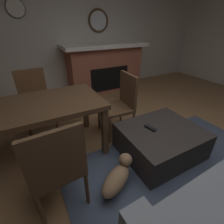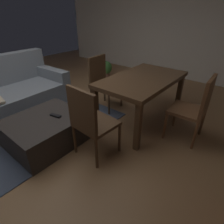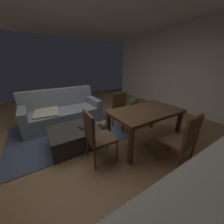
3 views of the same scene
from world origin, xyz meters
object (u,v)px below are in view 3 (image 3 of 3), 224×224
at_px(potted_plant, 133,102).
at_px(small_dog, 102,125).
at_px(couch, 62,112).
at_px(dining_table, 145,114).
at_px(dining_chair_west, 96,135).
at_px(dining_chair_north, 122,109).
at_px(dining_chair_south, 183,138).
at_px(tv_remote, 81,128).
at_px(ottoman_coffee_table, 75,136).

xyz_separation_m(potted_plant, small_dog, (-1.79, -0.91, -0.10)).
bearing_deg(couch, dining_table, -56.55).
height_order(dining_chair_west, dining_chair_north, same).
bearing_deg(dining_chair_south, tv_remote, 129.76).
relative_size(ottoman_coffee_table, dining_table, 0.67).
height_order(tv_remote, potted_plant, potted_plant).
xyz_separation_m(ottoman_coffee_table, dining_table, (1.31, -0.69, 0.46)).
height_order(dining_chair_north, dining_chair_south, same).
relative_size(couch, tv_remote, 12.86).
relative_size(dining_chair_north, potted_plant, 1.99).
xyz_separation_m(dining_chair_north, potted_plant, (1.24, 0.99, -0.26)).
relative_size(couch, ottoman_coffee_table, 2.12).
bearing_deg(small_dog, tv_remote, -155.66).
bearing_deg(dining_table, couch, 123.45).
height_order(couch, ottoman_coffee_table, couch).
relative_size(tv_remote, potted_plant, 0.34).
distance_m(tv_remote, dining_table, 1.35).
xyz_separation_m(couch, dining_chair_north, (1.28, -1.13, 0.20)).
relative_size(couch, potted_plant, 4.40).
bearing_deg(potted_plant, couch, 176.98).
height_order(potted_plant, small_dog, potted_plant).
xyz_separation_m(ottoman_coffee_table, small_dog, (0.76, 0.21, -0.02)).
distance_m(ottoman_coffee_table, dining_table, 1.55).
relative_size(ottoman_coffee_table, dining_chair_west, 1.04).
relative_size(dining_chair_south, potted_plant, 1.99).
xyz_separation_m(dining_chair_west, potted_plant, (2.35, 1.80, -0.26)).
distance_m(couch, dining_chair_west, 1.95).
distance_m(tv_remote, small_dog, 0.73).
bearing_deg(dining_chair_north, small_dog, 171.68).
relative_size(couch, dining_table, 1.42).
bearing_deg(small_dog, dining_chair_west, -122.53).
height_order(couch, dining_chair_west, couch).
bearing_deg(dining_chair_west, dining_chair_south, -36.22).
bearing_deg(tv_remote, ottoman_coffee_table, 135.90).
bearing_deg(dining_chair_west, couch, 94.94).
bearing_deg(dining_table, ottoman_coffee_table, 152.31).
bearing_deg(dining_table, potted_plant, 55.60).
xyz_separation_m(dining_chair_west, dining_chair_north, (1.11, 0.81, 0.00)).
xyz_separation_m(dining_table, dining_chair_south, (0.00, -0.82, -0.13)).
bearing_deg(dining_chair_north, tv_remote, -170.02).
distance_m(tv_remote, dining_chair_west, 0.62).
xyz_separation_m(dining_chair_north, dining_chair_south, (0.01, -1.63, 0.00)).
bearing_deg(dining_chair_west, ottoman_coffee_table, 105.73).
bearing_deg(dining_table, tv_remote, 152.71).
xyz_separation_m(tv_remote, dining_chair_north, (1.17, 0.21, 0.14)).
height_order(dining_table, dining_chair_west, dining_chair_west).
height_order(dining_chair_west, small_dog, dining_chair_west).
bearing_deg(ottoman_coffee_table, small_dog, 15.36).
bearing_deg(small_dog, dining_table, -58.49).
bearing_deg(couch, dining_chair_south, -64.97).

